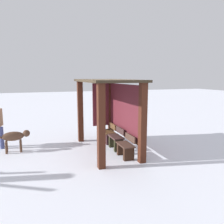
# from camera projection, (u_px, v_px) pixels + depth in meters

# --- Properties ---
(ground_plane) EXTENTS (60.00, 60.00, 0.00)m
(ground_plane) POSITION_uv_depth(u_px,v_px,m) (107.00, 150.00, 7.48)
(ground_plane) COLOR white
(bus_shelter) EXTENTS (3.08, 1.60, 2.39)m
(bus_shelter) POSITION_uv_depth(u_px,v_px,m) (112.00, 102.00, 7.39)
(bus_shelter) COLOR #421D11
(bus_shelter) RESTS_ON ground
(bench_left_inside) EXTENTS (0.72, 0.38, 0.72)m
(bench_left_inside) POSITION_uv_depth(u_px,v_px,m) (109.00, 135.00, 8.31)
(bench_left_inside) COLOR brown
(bench_left_inside) RESTS_ON ground
(bench_center_inside) EXTENTS (0.72, 0.36, 0.74)m
(bench_center_inside) POSITION_uv_depth(u_px,v_px,m) (116.00, 140.00, 7.54)
(bench_center_inside) COLOR #3F2927
(bench_center_inside) RESTS_ON ground
(bench_right_inside) EXTENTS (0.72, 0.37, 0.70)m
(bench_right_inside) POSITION_uv_depth(u_px,v_px,m) (126.00, 148.00, 6.79)
(bench_right_inside) COLOR #4B3229
(bench_right_inside) RESTS_ON ground
(dog) EXTENTS (0.29, 1.01, 0.72)m
(dog) POSITION_uv_depth(u_px,v_px,m) (15.00, 137.00, 7.22)
(dog) COLOR #4F3525
(dog) RESTS_ON ground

